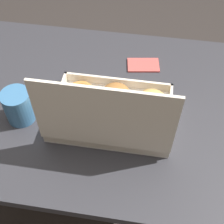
{
  "coord_description": "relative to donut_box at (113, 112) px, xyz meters",
  "views": [
    {
      "loc": [
        -0.14,
        0.64,
        1.51
      ],
      "look_at": [
        -0.04,
        0.05,
        0.76
      ],
      "focal_mm": 50.0,
      "sensor_mm": 36.0,
      "label": 1
    }
  ],
  "objects": [
    {
      "name": "donut_box",
      "position": [
        0.0,
        0.0,
        0.0
      ],
      "size": [
        0.36,
        0.26,
        0.26
      ],
      "color": "silver",
      "rests_on": "dining_table"
    },
    {
      "name": "dining_table",
      "position": [
        0.05,
        -0.07,
        -0.15
      ],
      "size": [
        1.26,
        0.73,
        0.75
      ],
      "color": "#2D2D33",
      "rests_on": "ground_plane"
    },
    {
      "name": "paper_napkin",
      "position": [
        -0.07,
        -0.26,
        -0.04
      ],
      "size": [
        0.12,
        0.09,
        0.01
      ],
      "color": "#CC4C47",
      "rests_on": "dining_table"
    },
    {
      "name": "coffee_mug",
      "position": [
        0.28,
        0.03,
        0.01
      ],
      "size": [
        0.09,
        0.09,
        0.11
      ],
      "color": "teal",
      "rests_on": "dining_table"
    },
    {
      "name": "ground_plane",
      "position": [
        0.05,
        -0.07,
        -0.79
      ],
      "size": [
        8.0,
        8.0,
        0.0
      ],
      "primitive_type": "plane",
      "color": "#2D2826"
    }
  ]
}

